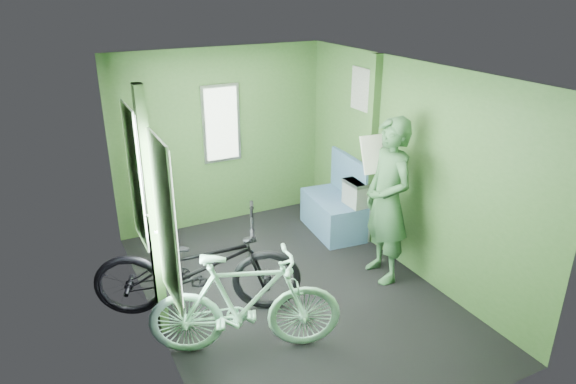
{
  "coord_description": "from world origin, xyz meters",
  "views": [
    {
      "loc": [
        -2.13,
        -4.07,
        3.04
      ],
      "look_at": [
        0.0,
        0.1,
        1.1
      ],
      "focal_mm": 32.0,
      "sensor_mm": 36.0,
      "label": 1
    }
  ],
  "objects_px": {
    "bicycle_black": "(201,312)",
    "bench_seat": "(335,210)",
    "passenger": "(388,201)",
    "bicycle_mint": "(247,350)",
    "waste_box": "(356,210)"
  },
  "relations": [
    {
      "from": "passenger",
      "to": "waste_box",
      "type": "relative_size",
      "value": 2.29
    },
    {
      "from": "bicycle_mint",
      "to": "passenger",
      "type": "relative_size",
      "value": 0.92
    },
    {
      "from": "bicycle_black",
      "to": "passenger",
      "type": "height_order",
      "value": "passenger"
    },
    {
      "from": "passenger",
      "to": "bench_seat",
      "type": "height_order",
      "value": "passenger"
    },
    {
      "from": "waste_box",
      "to": "bicycle_mint",
      "type": "bearing_deg",
      "value": -146.53
    },
    {
      "from": "waste_box",
      "to": "passenger",
      "type": "bearing_deg",
      "value": -104.22
    },
    {
      "from": "bicycle_black",
      "to": "waste_box",
      "type": "distance_m",
      "value": 2.35
    },
    {
      "from": "passenger",
      "to": "bench_seat",
      "type": "relative_size",
      "value": 1.81
    },
    {
      "from": "bicycle_black",
      "to": "bench_seat",
      "type": "distance_m",
      "value": 2.33
    },
    {
      "from": "bench_seat",
      "to": "passenger",
      "type": "bearing_deg",
      "value": -89.42
    },
    {
      "from": "bicycle_black",
      "to": "passenger",
      "type": "xyz_separation_m",
      "value": [
        2.01,
        -0.25,
        0.9
      ]
    },
    {
      "from": "waste_box",
      "to": "bicycle_black",
      "type": "bearing_deg",
      "value": -164.54
    },
    {
      "from": "bicycle_black",
      "to": "bench_seat",
      "type": "height_order",
      "value": "bench_seat"
    },
    {
      "from": "bicycle_black",
      "to": "bicycle_mint",
      "type": "relative_size",
      "value": 1.2
    },
    {
      "from": "bicycle_mint",
      "to": "passenger",
      "type": "distance_m",
      "value": 2.09
    }
  ]
}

